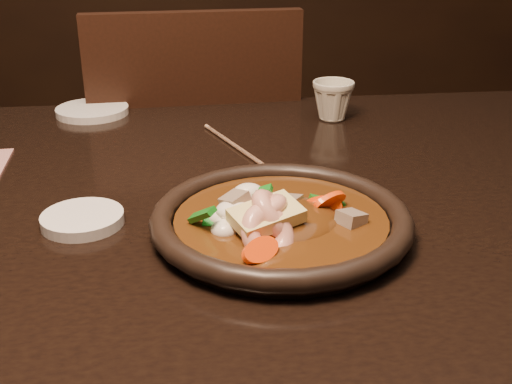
{
  "coord_description": "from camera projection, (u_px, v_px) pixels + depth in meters",
  "views": [
    {
      "loc": [
        0.06,
        -0.79,
        1.1
      ],
      "look_at": [
        0.14,
        -0.12,
        0.8
      ],
      "focal_mm": 45.0,
      "sensor_mm": 36.0,
      "label": 1
    }
  ],
  "objects": [
    {
      "name": "table",
      "position": [
        145.0,
        246.0,
        0.89
      ],
      "size": [
        1.6,
        0.9,
        0.75
      ],
      "color": "black",
      "rests_on": "floor"
    },
    {
      "name": "chair",
      "position": [
        196.0,
        192.0,
        1.47
      ],
      "size": [
        0.46,
        0.46,
        0.93
      ],
      "rotation": [
        0.0,
        0.0,
        3.19
      ],
      "color": "black",
      "rests_on": "floor"
    },
    {
      "name": "plate",
      "position": [
        281.0,
        221.0,
        0.75
      ],
      "size": [
        0.31,
        0.31,
        0.03
      ],
      "color": "black",
      "rests_on": "table"
    },
    {
      "name": "stirfry",
      "position": [
        274.0,
        219.0,
        0.74
      ],
      "size": [
        0.21,
        0.18,
        0.07
      ],
      "color": "#3D200B",
      "rests_on": "plate"
    },
    {
      "name": "soy_dish",
      "position": [
        83.0,
        219.0,
        0.78
      ],
      "size": [
        0.1,
        0.1,
        0.01
      ],
      "primitive_type": "cylinder",
      "color": "silver",
      "rests_on": "table"
    },
    {
      "name": "saucer_right",
      "position": [
        92.0,
        111.0,
        1.19
      ],
      "size": [
        0.13,
        0.13,
        0.01
      ],
      "primitive_type": "cylinder",
      "color": "silver",
      "rests_on": "table"
    },
    {
      "name": "tea_cup",
      "position": [
        333.0,
        99.0,
        1.15
      ],
      "size": [
        0.08,
        0.07,
        0.08
      ],
      "primitive_type": "imported",
      "rotation": [
        0.0,
        0.0,
        0.05
      ],
      "color": "beige",
      "rests_on": "table"
    },
    {
      "name": "chopsticks",
      "position": [
        235.0,
        146.0,
        1.02
      ],
      "size": [
        0.09,
        0.22,
        0.01
      ],
      "rotation": [
        0.0,
        0.0,
        0.37
      ],
      "color": "tan",
      "rests_on": "table"
    }
  ]
}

